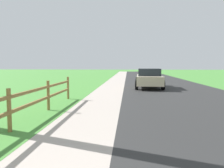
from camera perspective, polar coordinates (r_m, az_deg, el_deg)
ground_plane at (r=24.83m, az=3.42°, el=0.85°), size 120.00×120.00×0.00m
road_asphalt at (r=27.01m, az=10.92°, el=1.11°), size 7.00×66.00×0.01m
curb_concrete at (r=27.02m, az=-2.90°, el=1.19°), size 6.00×66.00×0.01m
grass_verge at (r=27.25m, az=-6.04°, el=1.20°), size 5.00×66.00×0.00m
rail_fence at (r=6.36m, az=-24.91°, el=-5.32°), size 0.11×11.44×1.15m
parked_suv_beige at (r=17.33m, az=9.46°, el=1.59°), size 2.24×4.81×1.48m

